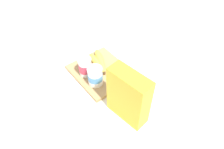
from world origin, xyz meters
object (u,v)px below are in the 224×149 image
at_px(yogurt_cup_back, 85,67).
at_px(banana_bunch, 99,61).
at_px(cutting_board, 101,72).
at_px(spoon, 74,54).
at_px(cereal_box, 128,97).
at_px(yogurt_cup_front, 95,76).

height_order(yogurt_cup_back, banana_bunch, yogurt_cup_back).
distance_m(cutting_board, spoon, 0.21).
bearing_deg(cereal_box, banana_bunch, 158.34).
distance_m(yogurt_cup_back, banana_bunch, 0.10).
distance_m(cereal_box, banana_bunch, 0.34).
xyz_separation_m(cereal_box, banana_bunch, (0.32, -0.08, -0.08)).
bearing_deg(cereal_box, cutting_board, 160.82).
distance_m(banana_bunch, spoon, 0.17).
bearing_deg(spoon, cutting_board, -171.15).
relative_size(cutting_board, spoon, 2.30).
height_order(cutting_board, spoon, cutting_board).
bearing_deg(cutting_board, yogurt_cup_back, 66.81).
bearing_deg(yogurt_cup_front, banana_bunch, -42.17).
height_order(yogurt_cup_back, spoon, yogurt_cup_back).
height_order(cutting_board, banana_bunch, banana_bunch).
bearing_deg(cutting_board, yogurt_cup_front, 128.28).
bearing_deg(yogurt_cup_front, cutting_board, -51.72).
height_order(cereal_box, banana_bunch, cereal_box).
xyz_separation_m(cereal_box, spoon, (0.48, -0.02, -0.12)).
relative_size(cutting_board, yogurt_cup_front, 2.97).
bearing_deg(cutting_board, cereal_box, 168.60).
bearing_deg(spoon, yogurt_cup_back, 168.57).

